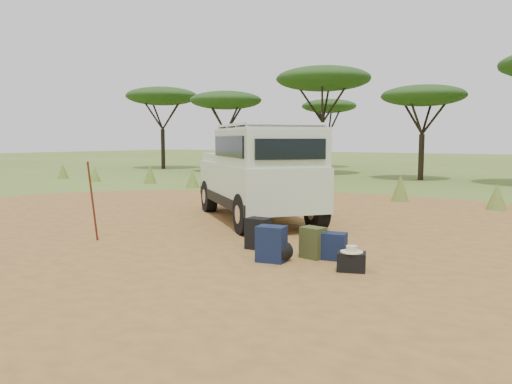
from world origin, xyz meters
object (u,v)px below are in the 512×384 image
Objects in this scene: walking_staff at (93,202)px; duffel_navy at (334,246)px; safari_vehicle at (259,175)px; hard_case at (351,262)px; backpack_olive at (313,243)px; backpack_black at (258,234)px; backpack_navy at (271,244)px.

walking_staff reaches higher than duffel_navy.
safari_vehicle is at bearing 42.10° from walking_staff.
safari_vehicle is 4.29m from walking_staff.
safari_vehicle reaches higher than hard_case.
backpack_black is at bearing -174.90° from backpack_olive.
walking_staff is at bearing 168.75° from hard_case.
hard_case is at bearing -1.18° from safari_vehicle.
walking_staff is (-1.26, -4.08, -0.35)m from safari_vehicle.
safari_vehicle is at bearing 121.95° from backpack_black.
backpack_olive is at bearing -14.37° from walking_staff.
hard_case is (3.92, -3.25, -1.02)m from safari_vehicle.
duffel_navy is at bearing -0.35° from safari_vehicle.
duffel_navy is at bearing 115.43° from hard_case.
duffel_navy is 1.08× the size of hard_case.
safari_vehicle is 3.41m from backpack_black.
backpack_navy reaches higher than hard_case.
backpack_navy is 1.42× the size of hard_case.
backpack_navy is 1.39m from hard_case.
backpack_navy reaches higher than backpack_olive.
hard_case is at bearing -15.47° from backpack_black.
backpack_olive reaches higher than duffel_navy.
walking_staff is 4.49m from backpack_olive.
safari_vehicle is 8.26× the size of backpack_navy.
backpack_black is 1.37× the size of hard_case.
duffel_navy is at bearing -0.38° from backpack_black.
walking_staff reaches higher than hard_case.
backpack_black is 0.97× the size of backpack_navy.
safari_vehicle is at bearing 129.50° from duffel_navy.
backpack_navy is 1.31× the size of duffel_navy.
hard_case is (2.10, -0.51, -0.14)m from backpack_black.
duffel_navy reaches higher than hard_case.
walking_staff is 2.72× the size of backpack_navy.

